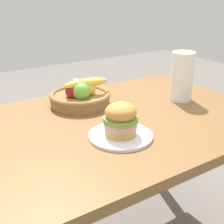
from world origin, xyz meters
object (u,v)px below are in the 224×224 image
at_px(plate, 120,136).
at_px(paper_towel_roll, 182,76).
at_px(sandwich, 121,119).
at_px(fruit_basket, 80,95).

relative_size(plate, paper_towel_roll, 1.02).
height_order(plate, paper_towel_roll, paper_towel_roll).
relative_size(sandwich, fruit_basket, 0.45).
height_order(plate, fruit_basket, fruit_basket).
xyz_separation_m(plate, fruit_basket, (0.03, 0.39, 0.04)).
bearing_deg(fruit_basket, paper_towel_roll, -24.55).
bearing_deg(paper_towel_roll, sandwich, -159.86).
xyz_separation_m(sandwich, paper_towel_roll, (0.49, 0.18, 0.05)).
distance_m(fruit_basket, paper_towel_roll, 0.50).
relative_size(fruit_basket, paper_towel_roll, 1.21).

